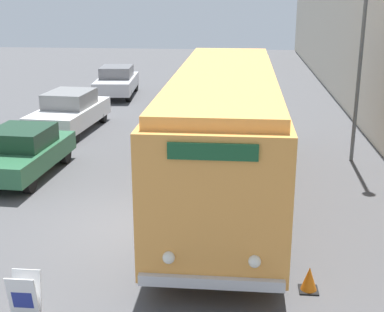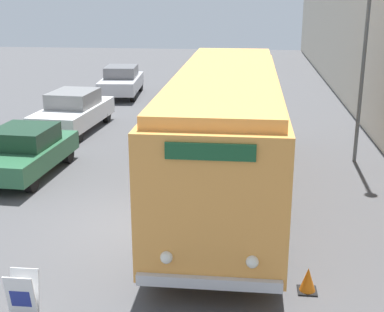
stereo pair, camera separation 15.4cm
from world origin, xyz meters
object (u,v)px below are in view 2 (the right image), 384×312
Objects in this scene: parked_car_near at (24,151)px; parked_car_far at (121,81)px; streetlamp at (369,7)px; parked_car_mid at (73,111)px; vintage_bus at (226,127)px; sign_board at (23,298)px; traffic_cone at (308,280)px.

parked_car_near is 0.94× the size of parked_car_far.
parked_car_far is (-10.27, 10.30, -4.10)m from streetlamp.
parked_car_far is at bearing 92.84° from parked_car_mid.
vintage_bus is 12.44× the size of sign_board.
vintage_bus is 6.32m from parked_car_near.
streetlamp is (4.11, 3.49, 2.98)m from vintage_bus.
vintage_bus is 7.13m from sign_board.
sign_board is 5.10m from traffic_cone.
parked_car_far reaches higher than traffic_cone.
parked_car_near reaches higher than traffic_cone.
parked_car_far is 20.22m from traffic_cone.
streetlamp reaches higher than parked_car_near.
parked_car_mid reaches higher than sign_board.
vintage_bus is 2.56× the size of parked_car_far.
parked_car_mid reaches higher than parked_car_near.
parked_car_far is (0.20, 7.36, 0.01)m from parked_car_mid.
sign_board is (-3.10, -6.25, -1.48)m from vintage_bus.
sign_board is at bearing -71.18° from parked_car_mid.
sign_board is 0.21× the size of parked_car_far.
parked_car_mid is (-0.24, 5.39, 0.04)m from parked_car_near.
parked_car_mid is 13.88m from traffic_cone.
streetlamp is at bearing 53.53° from sign_board.
vintage_bus reaches higher than parked_car_mid.
vintage_bus is at bearing -70.51° from parked_car_far.
streetlamp reaches higher than parked_car_far.
streetlamp reaches higher than sign_board.
sign_board is at bearing -64.48° from parked_car_near.
sign_board is 0.12× the size of streetlamp.
streetlamp reaches higher than parked_car_mid.
parked_car_mid reaches higher than traffic_cone.
vintage_bus is 9.12m from parked_car_mid.
parked_car_far is at bearing 134.92° from streetlamp.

